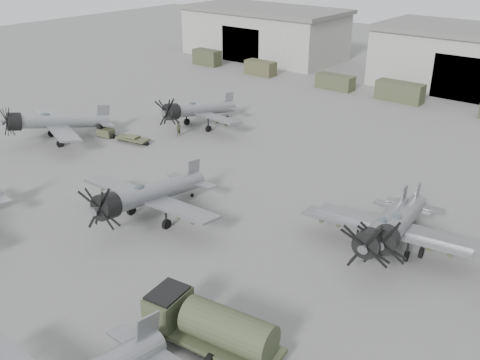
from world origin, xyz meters
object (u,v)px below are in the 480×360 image
object	(u,v)px
aircraft_far_0	(196,110)
ground_crew	(179,129)
aircraft_mid_0	(52,122)
tug_trailer	(116,135)
aircraft_mid_2	(383,227)
aircraft_mid_1	(145,195)
fuel_tanker	(211,325)
aircraft_extra_366	(398,225)

from	to	relation	value
aircraft_far_0	ground_crew	bearing A→B (deg)	-81.36
aircraft_mid_0	tug_trailer	size ratio (longest dim) A/B	1.88
aircraft_mid_2	ground_crew	distance (m)	29.51
aircraft_mid_1	fuel_tanker	xyz separation A→B (m)	(13.38, -7.45, -0.62)
aircraft_extra_366	tug_trailer	world-z (taller)	aircraft_extra_366
aircraft_far_0	aircraft_extra_366	bearing A→B (deg)	-16.10
aircraft_mid_2	aircraft_extra_366	xyz separation A→B (m)	(0.63, 1.04, 0.00)
aircraft_far_0	tug_trailer	size ratio (longest dim) A/B	1.84
aircraft_mid_0	aircraft_far_0	bearing A→B (deg)	75.14
aircraft_mid_1	aircraft_extra_366	xyz separation A→B (m)	(16.89, 8.21, -0.16)
aircraft_far_0	fuel_tanker	xyz separation A→B (m)	(25.66, -26.13, -0.52)
aircraft_mid_2	ground_crew	xyz separation A→B (m)	(-28.27, 8.36, -1.33)
tug_trailer	aircraft_mid_0	bearing A→B (deg)	-144.16
aircraft_mid_0	fuel_tanker	distance (m)	37.03
aircraft_mid_1	aircraft_extra_366	size ratio (longest dim) A/B	1.07
aircraft_mid_1	aircraft_mid_2	size ratio (longest dim) A/B	1.07
aircraft_extra_366	tug_trailer	bearing A→B (deg)	167.48
ground_crew	tug_trailer	bearing A→B (deg)	138.41
aircraft_far_0	fuel_tanker	distance (m)	36.63
aircraft_mid_0	aircraft_far_0	xyz separation A→B (m)	(8.94, 12.95, -0.07)
aircraft_mid_1	aircraft_extra_366	distance (m)	18.78
aircraft_mid_0	tug_trailer	xyz separation A→B (m)	(4.49, 4.74, -1.79)
fuel_tanker	tug_trailer	distance (m)	35.07
aircraft_mid_0	tug_trailer	distance (m)	6.77
aircraft_mid_0	tug_trailer	bearing A→B (deg)	66.33
aircraft_extra_366	aircraft_mid_1	bearing A→B (deg)	-162.72
aircraft_mid_0	aircraft_mid_2	world-z (taller)	aircraft_mid_0
aircraft_extra_366	fuel_tanker	world-z (taller)	aircraft_extra_366
aircraft_mid_2	ground_crew	world-z (taller)	aircraft_mid_2
ground_crew	fuel_tanker	bearing A→B (deg)	-130.62
aircraft_mid_0	ground_crew	distance (m)	13.52
aircraft_mid_0	aircraft_extra_366	world-z (taller)	aircraft_mid_0
aircraft_mid_0	aircraft_mid_1	xyz separation A→B (m)	(21.22, -5.74, 0.03)
aircraft_mid_2	tug_trailer	size ratio (longest dim) A/B	1.80
aircraft_far_0	aircraft_extra_366	size ratio (longest dim) A/B	1.02
aircraft_mid_2	fuel_tanker	world-z (taller)	aircraft_mid_2
aircraft_mid_1	ground_crew	size ratio (longest dim) A/B	7.77
aircraft_far_0	aircraft_extra_366	world-z (taller)	aircraft_far_0
aircraft_far_0	fuel_tanker	world-z (taller)	aircraft_far_0
aircraft_mid_1	aircraft_far_0	distance (m)	22.36
aircraft_mid_1	aircraft_mid_2	world-z (taller)	aircraft_mid_1
aircraft_far_0	aircraft_mid_0	bearing A→B (deg)	-120.96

